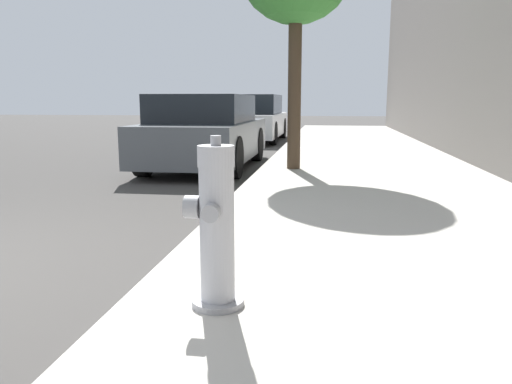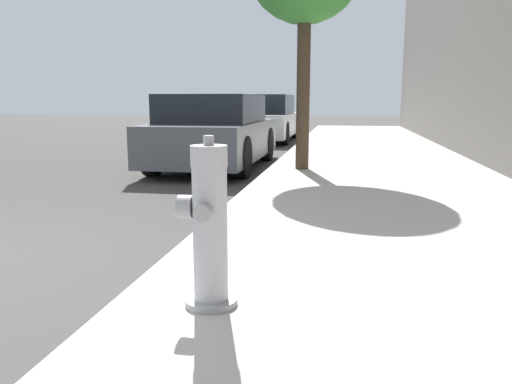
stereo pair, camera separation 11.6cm
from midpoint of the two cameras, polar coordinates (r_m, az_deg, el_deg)
The scene contains 4 objects.
sidewalk_slab at distance 3.13m, azimuth 20.99°, elevation -12.20°, with size 3.57×40.00×0.16m.
fire_hydrant at distance 2.64m, azimuth -4.10°, elevation -4.17°, with size 0.31×0.31×0.91m.
parked_car_near at distance 9.39m, azimuth -4.32°, elevation 6.81°, with size 1.74×4.06×1.35m.
parked_car_mid at distance 15.76m, azimuth 1.26°, elevation 8.36°, with size 1.77×4.58×1.43m.
Camera 2 is at (3.07, -2.83, 1.24)m, focal length 35.00 mm.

